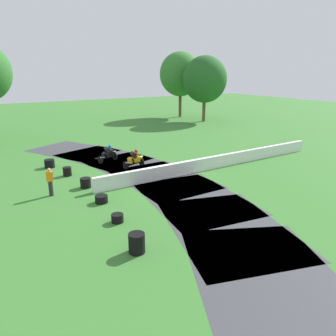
% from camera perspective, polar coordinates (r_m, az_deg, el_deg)
% --- Properties ---
extents(ground_plane, '(120.00, 120.00, 0.00)m').
position_cam_1_polar(ground_plane, '(21.24, -0.92, -1.89)').
color(ground_plane, '#38752D').
extents(track_asphalt, '(9.42, 30.56, 0.01)m').
position_cam_1_polar(track_asphalt, '(20.69, -3.63, -2.43)').
color(track_asphalt, '#3D3D42').
rests_on(track_asphalt, ground).
extents(safety_barrier, '(19.20, 0.76, 0.90)m').
position_cam_1_polar(safety_barrier, '(23.88, 8.93, 1.17)').
color(safety_barrier, white).
rests_on(safety_barrier, ground).
extents(motorcycle_lead_yellow, '(1.69, 0.94, 1.43)m').
position_cam_1_polar(motorcycle_lead_yellow, '(23.62, -5.87, 1.63)').
color(motorcycle_lead_yellow, black).
rests_on(motorcycle_lead_yellow, ground).
extents(motorcycle_chase_black, '(1.71, 1.07, 1.43)m').
position_cam_1_polar(motorcycle_chase_black, '(25.38, -10.41, 2.51)').
color(motorcycle_chase_black, black).
rests_on(motorcycle_chase_black, ground).
extents(tire_stack_near, '(0.65, 0.65, 0.80)m').
position_cam_1_polar(tire_stack_near, '(12.93, -5.54, -13.05)').
color(tire_stack_near, black).
rests_on(tire_stack_near, ground).
extents(tire_stack_mid_a, '(0.57, 0.57, 0.40)m').
position_cam_1_polar(tire_stack_mid_a, '(15.46, -8.93, -8.74)').
color(tire_stack_mid_a, black).
rests_on(tire_stack_mid_a, ground).
extents(tire_stack_mid_b, '(0.68, 0.68, 0.40)m').
position_cam_1_polar(tire_stack_mid_b, '(17.79, -11.67, -5.38)').
color(tire_stack_mid_b, black).
rests_on(tire_stack_mid_b, ground).
extents(tire_stack_far, '(0.64, 0.64, 0.60)m').
position_cam_1_polar(tire_stack_far, '(20.19, -14.35, -2.55)').
color(tire_stack_far, black).
rests_on(tire_stack_far, ground).
extents(tire_stack_extra_a, '(0.56, 0.56, 0.60)m').
position_cam_1_polar(tire_stack_extra_a, '(22.76, -17.37, -0.60)').
color(tire_stack_extra_a, black).
rests_on(tire_stack_extra_a, ground).
extents(tire_stack_extra_b, '(0.72, 0.72, 0.60)m').
position_cam_1_polar(tire_stack_extra_b, '(25.12, -20.19, 0.75)').
color(tire_stack_extra_b, black).
rests_on(tire_stack_extra_b, ground).
extents(track_marshal, '(0.34, 0.24, 1.63)m').
position_cam_1_polar(track_marshal, '(19.32, -20.09, -2.33)').
color(track_marshal, '#232328').
rests_on(track_marshal, ground).
extents(tree_far_left, '(5.92, 5.92, 8.77)m').
position_cam_1_polar(tree_far_left, '(45.38, 6.52, 15.29)').
color(tree_far_left, brown).
rests_on(tree_far_left, ground).
extents(tree_behind_barrier, '(6.11, 6.11, 9.49)m').
position_cam_1_polar(tree_behind_barrier, '(49.59, 2.21, 16.22)').
color(tree_behind_barrier, brown).
rests_on(tree_behind_barrier, ground).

